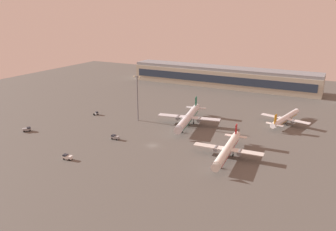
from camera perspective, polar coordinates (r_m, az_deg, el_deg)
ground_plane at (r=157.83m, az=-2.71°, el=-5.22°), size 416.00×416.00×0.00m
terminal_building at (r=285.66m, az=9.31°, el=6.67°), size 158.77×22.40×16.40m
airplane_terminal_side at (r=146.31m, az=10.30°, el=-5.77°), size 30.85×39.61×10.15m
airplane_near_gate at (r=184.71m, az=3.59°, el=-0.32°), size 35.67×45.60×11.74m
airplane_taxiway_distant at (r=197.42m, az=19.66°, el=-0.45°), size 27.74×35.41×9.16m
baggage_tractor at (r=149.52m, az=-17.03°, el=-6.88°), size 4.39×2.56×2.25m
pushback_tug at (r=207.97m, az=-12.26°, el=0.39°), size 3.20×3.56×2.05m
cargo_loader at (r=190.87m, az=-23.25°, el=-2.20°), size 4.02×4.50×2.25m
maintenance_van at (r=166.72m, az=-9.15°, el=-3.72°), size 4.21×2.15×2.25m
apron_light_east at (r=190.02m, az=-5.32°, el=3.49°), size 4.80×0.90×26.46m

